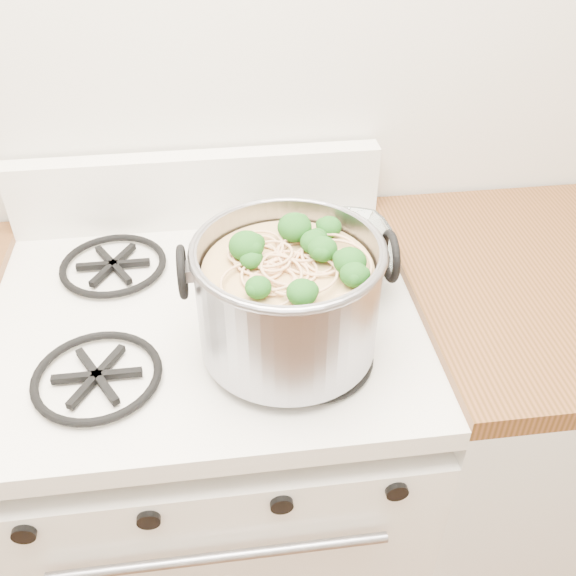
{
  "coord_description": "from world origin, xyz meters",
  "views": [
    {
      "loc": [
        0.04,
        0.37,
        1.64
      ],
      "look_at": [
        0.14,
        1.14,
        1.04
      ],
      "focal_mm": 40.0,
      "sensor_mm": 36.0,
      "label": 1
    }
  ],
  "objects_px": {
    "stock_pot": "(288,298)",
    "glass_bowl": "(330,261)",
    "gas_range": "(221,471)",
    "spatula": "(294,280)"
  },
  "relations": [
    {
      "from": "gas_range",
      "to": "spatula",
      "type": "xyz_separation_m",
      "value": [
        0.17,
        0.03,
        0.5
      ]
    },
    {
      "from": "spatula",
      "to": "glass_bowl",
      "type": "relative_size",
      "value": 3.15
    },
    {
      "from": "stock_pot",
      "to": "spatula",
      "type": "distance_m",
      "value": 0.18
    },
    {
      "from": "stock_pot",
      "to": "glass_bowl",
      "type": "bearing_deg",
      "value": 61.96
    },
    {
      "from": "glass_bowl",
      "to": "spatula",
      "type": "bearing_deg",
      "value": -147.76
    },
    {
      "from": "gas_range",
      "to": "stock_pot",
      "type": "height_order",
      "value": "stock_pot"
    },
    {
      "from": "gas_range",
      "to": "glass_bowl",
      "type": "distance_m",
      "value": 0.56
    },
    {
      "from": "stock_pot",
      "to": "glass_bowl",
      "type": "height_order",
      "value": "stock_pot"
    },
    {
      "from": "glass_bowl",
      "to": "gas_range",
      "type": "bearing_deg",
      "value": -162.06
    },
    {
      "from": "gas_range",
      "to": "stock_pot",
      "type": "bearing_deg",
      "value": -41.52
    }
  ]
}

